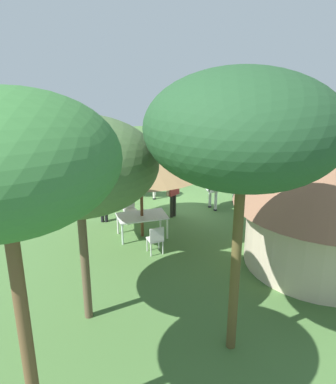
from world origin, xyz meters
TOP-DOWN VIEW (x-y plane):
  - ground_plane at (0.00, 0.00)m, footprint 36.00×36.00m
  - thatched_hut at (-2.99, 4.96)m, footprint 5.29×5.29m
  - shade_umbrella at (1.80, 2.06)m, footprint 4.26×4.26m
  - patio_dining_table at (1.80, 2.06)m, footprint 1.66×1.06m
  - patio_chair_near_hut at (1.60, 3.38)m, footprint 0.50×0.48m
  - patio_chair_west_end at (2.04, 0.75)m, footprint 0.51×0.49m
  - guest_beside_umbrella at (0.43, 0.66)m, footprint 0.52×0.44m
  - guest_behind_table at (2.94, 0.60)m, footprint 0.57×0.27m
  - standing_watcher at (-1.09, -2.89)m, footprint 0.49×0.49m
  - zebra_nearest_camera at (1.40, -1.62)m, footprint 2.30×1.01m
  - zebra_by_umbrella at (-1.86, 0.08)m, footprint 2.15×1.10m
  - acacia_tree_far_lawn at (0.84, 7.71)m, footprint 3.51×3.51m
  - acacia_tree_behind_hut at (4.61, 8.98)m, footprint 3.04×3.04m
  - acacia_tree_right_background at (3.70, 6.04)m, footprint 3.34×3.34m
  - brick_patio_kerb at (2.16, -2.99)m, footprint 2.72×1.41m

SIDE VIEW (x-z plane):
  - ground_plane at x=0.00m, z-range 0.00..0.00m
  - brick_patio_kerb at x=2.16m, z-range 0.00..0.08m
  - patio_chair_near_hut at x=1.60m, z-range 0.07..0.97m
  - patio_chair_west_end at x=2.04m, z-range 0.07..0.97m
  - patio_dining_table at x=1.80m, z-range 0.30..1.04m
  - guest_behind_table at x=2.94m, z-range 0.16..1.77m
  - zebra_nearest_camera at x=1.40m, z-range 0.22..1.74m
  - zebra_by_umbrella at x=-1.86m, z-range 0.25..1.82m
  - guest_beside_umbrella at x=0.43m, z-range 0.17..1.90m
  - standing_watcher at x=-1.09m, z-range 0.18..1.93m
  - thatched_hut at x=-2.99m, z-range 0.17..4.00m
  - shade_umbrella at x=1.80m, z-range 1.14..4.27m
  - acacia_tree_right_background at x=3.70m, z-range 1.32..6.00m
  - acacia_tree_behind_hut at x=4.61m, z-range 1.81..7.30m
  - acacia_tree_far_lawn at x=0.84m, z-range 1.76..7.42m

